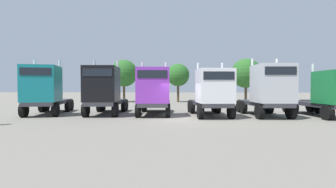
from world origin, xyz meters
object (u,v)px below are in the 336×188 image
(semi_truck_purple, at_px, (154,92))
(semi_truck_silver, at_px, (269,90))
(semi_truck_green, at_px, (330,94))
(semi_truck_teal, at_px, (45,90))
(semi_truck_black, at_px, (104,90))
(semi_truck_white, at_px, (212,92))

(semi_truck_purple, height_order, semi_truck_silver, semi_truck_silver)
(semi_truck_green, bearing_deg, semi_truck_purple, -97.00)
(semi_truck_teal, distance_m, semi_truck_black, 4.74)
(semi_truck_purple, bearing_deg, semi_truck_green, 83.92)
(semi_truck_purple, bearing_deg, semi_truck_white, 78.51)
(semi_truck_teal, bearing_deg, semi_truck_green, 75.56)
(semi_truck_purple, bearing_deg, semi_truck_silver, 83.33)
(semi_truck_green, bearing_deg, semi_truck_black, -96.29)
(semi_truck_purple, xyz_separation_m, semi_truck_silver, (8.67, -0.12, 0.13))
(semi_truck_black, relative_size, semi_truck_green, 0.98)
(semi_truck_silver, bearing_deg, semi_truck_green, 85.57)
(semi_truck_purple, bearing_deg, semi_truck_black, -93.06)
(semi_truck_teal, bearing_deg, semi_truck_silver, 75.70)
(semi_truck_teal, relative_size, semi_truck_silver, 1.08)
(semi_truck_purple, bearing_deg, semi_truck_teal, -91.66)
(semi_truck_black, height_order, semi_truck_white, semi_truck_black)
(semi_truck_white, height_order, semi_truck_silver, semi_truck_silver)
(semi_truck_silver, bearing_deg, semi_truck_teal, -93.70)
(semi_truck_green, bearing_deg, semi_truck_teal, -95.23)
(semi_truck_teal, height_order, semi_truck_purple, semi_truck_teal)
(semi_truck_teal, xyz_separation_m, semi_truck_purple, (8.69, 0.64, -0.12))
(semi_truck_black, bearing_deg, semi_truck_white, 81.24)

